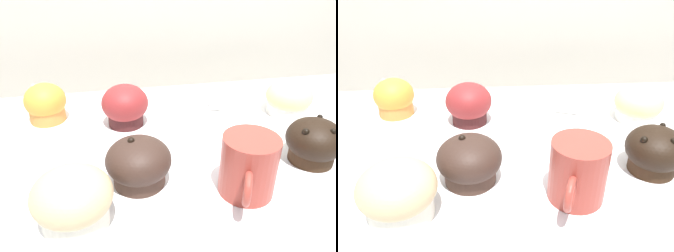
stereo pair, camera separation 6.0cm
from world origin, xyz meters
The scene contains 9 objects.
wall_back centered at (0.00, 0.60, 0.90)m, with size 3.20×0.10×1.80m, color beige.
muffin_front_center centered at (-0.15, 0.13, 1.00)m, with size 0.10×0.10×0.09m.
muffin_back_left centered at (-0.31, 0.18, 0.99)m, with size 0.09×0.09×0.08m.
muffin_back_right centered at (0.21, 0.11, 0.99)m, with size 0.10×0.10×0.08m.
muffin_front_left centered at (-0.14, -0.07, 0.99)m, with size 0.10×0.10×0.08m.
muffin_front_right centered at (0.16, -0.07, 0.99)m, with size 0.10×0.10×0.08m.
muffin_back_center centered at (-0.24, -0.14, 1.00)m, with size 0.11×0.11×0.09m.
coffee_cup centered at (0.02, -0.12, 1.00)m, with size 0.08×0.12×0.09m.
price_card centered at (0.07, 0.15, 0.99)m, with size 0.06×0.06×0.06m.
Camera 1 is at (-0.17, -0.49, 1.29)m, focal length 35.00 mm.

